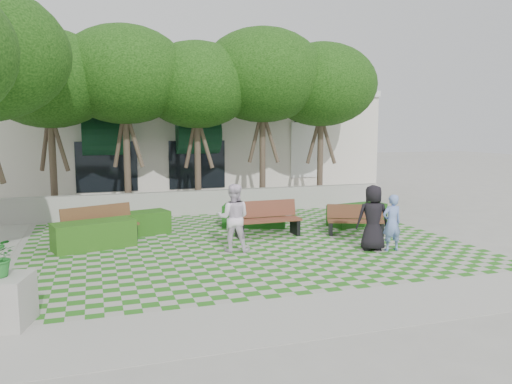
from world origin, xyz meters
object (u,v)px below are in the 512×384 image
object	(u,v)px
hedge_midleft	(136,224)
person_white	(233,218)
hedge_east	(357,215)
hedge_midright	(254,216)
hedge_west	(94,235)
planter_front	(2,290)
person_blue	(392,223)
bench_east	(356,220)
bench_mid	(267,219)
bench_west	(100,226)
person_dark	(373,218)

from	to	relation	value
hedge_midleft	person_white	distance (m)	3.75
hedge_east	hedge_midright	world-z (taller)	hedge_midright
hedge_west	planter_front	distance (m)	5.43
planter_front	person_white	bearing A→B (deg)	36.38
hedge_east	hedge_midleft	world-z (taller)	hedge_east
person_blue	person_white	bearing A→B (deg)	-16.76
hedge_west	person_blue	bearing A→B (deg)	-20.07
bench_east	hedge_midleft	xyz separation A→B (m)	(-6.49, 2.06, -0.09)
hedge_midleft	hedge_west	world-z (taller)	hedge_west
hedge_midleft	hedge_west	bearing A→B (deg)	-131.73
bench_mid	person_white	xyz separation A→B (m)	(-1.48, -1.51, 0.40)
bench_west	hedge_midright	distance (m)	5.06
planter_front	person_blue	bearing A→B (deg)	14.98
person_blue	bench_east	bearing A→B (deg)	-92.34
bench_mid	hedge_west	size ratio (longest dim) A/B	0.95
planter_front	hedge_midleft	bearing A→B (deg)	67.59
person_blue	person_white	xyz separation A→B (m)	(-4.06, 1.28, 0.15)
bench_east	person_blue	xyz separation A→B (m)	(-0.12, -2.13, 0.32)
planter_front	person_white	world-z (taller)	person_white
hedge_midleft	person_dark	distance (m)	7.15
hedge_west	person_dark	world-z (taller)	person_dark
hedge_midright	bench_west	bearing A→B (deg)	-168.46
hedge_west	person_blue	distance (m)	8.12
hedge_midright	bench_mid	bearing A→B (deg)	-93.33
bench_east	planter_front	size ratio (longest dim) A/B	1.20
hedge_midright	planter_front	size ratio (longest dim) A/B	1.36
hedge_west	planter_front	xyz separation A→B (m)	(-1.48, -5.22, 0.24)
hedge_east	planter_front	distance (m)	11.62
hedge_midright	planter_front	xyz separation A→B (m)	(-6.61, -6.72, 0.26)
bench_mid	hedge_east	size ratio (longest dim) A/B	1.01
hedge_west	person_white	distance (m)	3.90
hedge_west	person_blue	xyz separation A→B (m)	(7.62, -2.78, 0.39)
hedge_midright	person_blue	xyz separation A→B (m)	(2.49, -4.29, 0.40)
person_white	bench_east	bearing A→B (deg)	-148.28
bench_mid	hedge_west	xyz separation A→B (m)	(-5.05, -0.01, -0.14)
hedge_east	hedge_west	xyz separation A→B (m)	(-8.54, -0.67, 0.02)
hedge_midleft	person_dark	size ratio (longest dim) A/B	1.13
hedge_midleft	hedge_east	bearing A→B (deg)	-5.74
person_blue	person_dark	world-z (taller)	person_dark
bench_mid	person_blue	xyz separation A→B (m)	(2.57, -2.79, 0.25)
bench_mid	hedge_west	world-z (taller)	bench_mid
hedge_midright	hedge_midleft	xyz separation A→B (m)	(-3.88, -0.11, -0.01)
bench_east	bench_west	distance (m)	7.65
hedge_midleft	planter_front	bearing A→B (deg)	-112.41
hedge_midleft	hedge_west	distance (m)	1.88
bench_east	person_dark	xyz separation A→B (m)	(-0.57, -1.92, 0.45)
hedge_midleft	planter_front	size ratio (longest dim) A/B	1.32
bench_east	hedge_east	world-z (taller)	bench_east
planter_front	person_white	distance (m)	6.27
bench_west	bench_mid	bearing A→B (deg)	-27.88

